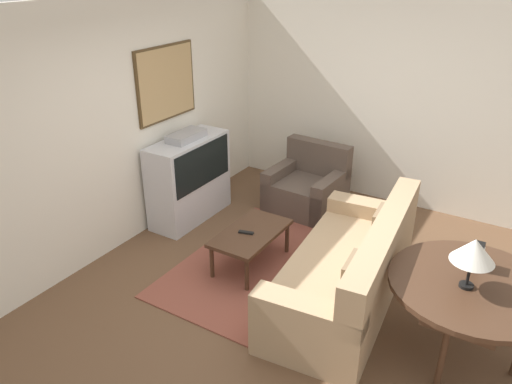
{
  "coord_description": "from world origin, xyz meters",
  "views": [
    {
      "loc": [
        -3.58,
        -1.84,
        3.05
      ],
      "look_at": [
        0.52,
        0.68,
        0.75
      ],
      "focal_mm": 35.0,
      "sensor_mm": 36.0,
      "label": 1
    }
  ],
  "objects_px": {
    "console_table": "(472,290)",
    "table_lamp": "(474,251)",
    "tv": "(189,178)",
    "mantel_clock": "(477,255)",
    "coffee_table": "(251,235)",
    "armchair": "(307,188)",
    "couch": "(349,272)"
  },
  "relations": [
    {
      "from": "console_table",
      "to": "table_lamp",
      "type": "bearing_deg",
      "value": 150.27
    },
    {
      "from": "couch",
      "to": "coffee_table",
      "type": "xyz_separation_m",
      "value": [
        0.02,
        1.11,
        0.05
      ]
    },
    {
      "from": "armchair",
      "to": "mantel_clock",
      "type": "bearing_deg",
      "value": -30.85
    },
    {
      "from": "couch",
      "to": "coffee_table",
      "type": "distance_m",
      "value": 1.12
    },
    {
      "from": "table_lamp",
      "to": "mantel_clock",
      "type": "height_order",
      "value": "table_lamp"
    },
    {
      "from": "armchair",
      "to": "console_table",
      "type": "relative_size",
      "value": 0.71
    },
    {
      "from": "armchair",
      "to": "console_table",
      "type": "distance_m",
      "value": 2.91
    },
    {
      "from": "tv",
      "to": "console_table",
      "type": "height_order",
      "value": "tv"
    },
    {
      "from": "tv",
      "to": "coffee_table",
      "type": "relative_size",
      "value": 1.22
    },
    {
      "from": "console_table",
      "to": "mantel_clock",
      "type": "distance_m",
      "value": 0.31
    },
    {
      "from": "mantel_clock",
      "to": "coffee_table",
      "type": "bearing_deg",
      "value": 90.62
    },
    {
      "from": "tv",
      "to": "table_lamp",
      "type": "xyz_separation_m",
      "value": [
        -0.84,
        -3.39,
        0.52
      ]
    },
    {
      "from": "couch",
      "to": "console_table",
      "type": "height_order",
      "value": "couch"
    },
    {
      "from": "couch",
      "to": "table_lamp",
      "type": "bearing_deg",
      "value": 69.39
    },
    {
      "from": "tv",
      "to": "console_table",
      "type": "distance_m",
      "value": 3.52
    },
    {
      "from": "coffee_table",
      "to": "table_lamp",
      "type": "xyz_separation_m",
      "value": [
        -0.31,
        -2.16,
        0.69
      ]
    },
    {
      "from": "armchair",
      "to": "coffee_table",
      "type": "distance_m",
      "value": 1.53
    },
    {
      "from": "tv",
      "to": "couch",
      "type": "xyz_separation_m",
      "value": [
        -0.55,
        -2.35,
        -0.22
      ]
    },
    {
      "from": "coffee_table",
      "to": "tv",
      "type": "bearing_deg",
      "value": 66.82
    },
    {
      "from": "tv",
      "to": "coffee_table",
      "type": "bearing_deg",
      "value": -113.18
    },
    {
      "from": "console_table",
      "to": "coffee_table",
      "type": "bearing_deg",
      "value": 84.03
    },
    {
      "from": "tv",
      "to": "mantel_clock",
      "type": "bearing_deg",
      "value": -98.46
    },
    {
      "from": "armchair",
      "to": "tv",
      "type": "bearing_deg",
      "value": -136.26
    },
    {
      "from": "tv",
      "to": "mantel_clock",
      "type": "distance_m",
      "value": 3.44
    },
    {
      "from": "console_table",
      "to": "mantel_clock",
      "type": "bearing_deg",
      "value": 9.64
    },
    {
      "from": "couch",
      "to": "console_table",
      "type": "relative_size",
      "value": 1.73
    },
    {
      "from": "armchair",
      "to": "mantel_clock",
      "type": "xyz_separation_m",
      "value": [
        -1.5,
        -2.25,
        0.55
      ]
    },
    {
      "from": "couch",
      "to": "console_table",
      "type": "distance_m",
      "value": 1.16
    },
    {
      "from": "couch",
      "to": "mantel_clock",
      "type": "distance_m",
      "value": 1.17
    },
    {
      "from": "table_lamp",
      "to": "mantel_clock",
      "type": "distance_m",
      "value": 0.4
    },
    {
      "from": "armchair",
      "to": "console_table",
      "type": "height_order",
      "value": "armchair"
    },
    {
      "from": "couch",
      "to": "table_lamp",
      "type": "relative_size",
      "value": 5.29
    }
  ]
}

